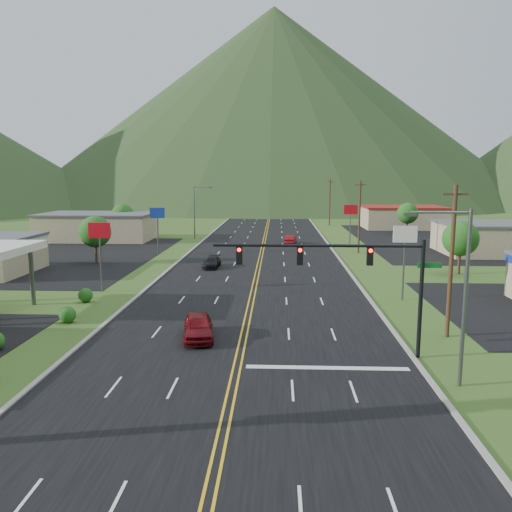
{
  "coord_description": "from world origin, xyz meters",
  "views": [
    {
      "loc": [
        2.21,
        -14.42,
        10.5
      ],
      "look_at": [
        0.56,
        23.24,
        4.5
      ],
      "focal_mm": 35.0,
      "sensor_mm": 36.0,
      "label": 1
    }
  ],
  "objects_px": {
    "car_red_near": "(198,327)",
    "car_red_far": "(291,240)",
    "streetlight_east": "(459,286)",
    "car_dark_mid": "(212,263)",
    "streetlight_west": "(196,208)",
    "traffic_signal": "(352,268)"
  },
  "relations": [
    {
      "from": "car_dark_mid",
      "to": "car_red_far",
      "type": "height_order",
      "value": "car_red_far"
    },
    {
      "from": "car_red_near",
      "to": "car_dark_mid",
      "type": "distance_m",
      "value": 25.82
    },
    {
      "from": "traffic_signal",
      "to": "streetlight_east",
      "type": "height_order",
      "value": "streetlight_east"
    },
    {
      "from": "car_red_near",
      "to": "car_red_far",
      "type": "distance_m",
      "value": 47.3
    },
    {
      "from": "car_red_far",
      "to": "car_red_near",
      "type": "bearing_deg",
      "value": 90.39
    },
    {
      "from": "traffic_signal",
      "to": "car_dark_mid",
      "type": "distance_m",
      "value": 31.24
    },
    {
      "from": "car_dark_mid",
      "to": "streetlight_west",
      "type": "bearing_deg",
      "value": 105.31
    },
    {
      "from": "car_red_near",
      "to": "car_red_far",
      "type": "bearing_deg",
      "value": 71.67
    },
    {
      "from": "car_red_far",
      "to": "streetlight_west",
      "type": "bearing_deg",
      "value": -12.92
    },
    {
      "from": "streetlight_east",
      "to": "car_red_far",
      "type": "bearing_deg",
      "value": 97.36
    },
    {
      "from": "car_red_far",
      "to": "streetlight_east",
      "type": "bearing_deg",
      "value": 106.5
    },
    {
      "from": "streetlight_west",
      "to": "car_red_near",
      "type": "height_order",
      "value": "streetlight_west"
    },
    {
      "from": "car_dark_mid",
      "to": "car_red_near",
      "type": "bearing_deg",
      "value": -81.97
    },
    {
      "from": "car_red_near",
      "to": "streetlight_west",
      "type": "bearing_deg",
      "value": 89.76
    },
    {
      "from": "car_dark_mid",
      "to": "car_red_far",
      "type": "distance_m",
      "value": 23.17
    },
    {
      "from": "traffic_signal",
      "to": "streetlight_east",
      "type": "relative_size",
      "value": 1.46
    },
    {
      "from": "car_dark_mid",
      "to": "traffic_signal",
      "type": "bearing_deg",
      "value": -64.83
    },
    {
      "from": "streetlight_east",
      "to": "car_red_near",
      "type": "bearing_deg",
      "value": 154.3
    },
    {
      "from": "streetlight_east",
      "to": "car_dark_mid",
      "type": "distance_m",
      "value": 36.77
    },
    {
      "from": "streetlight_west",
      "to": "car_red_far",
      "type": "bearing_deg",
      "value": -22.07
    },
    {
      "from": "streetlight_east",
      "to": "car_red_far",
      "type": "height_order",
      "value": "streetlight_east"
    },
    {
      "from": "car_red_near",
      "to": "car_dark_mid",
      "type": "relative_size",
      "value": 1.11
    }
  ]
}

